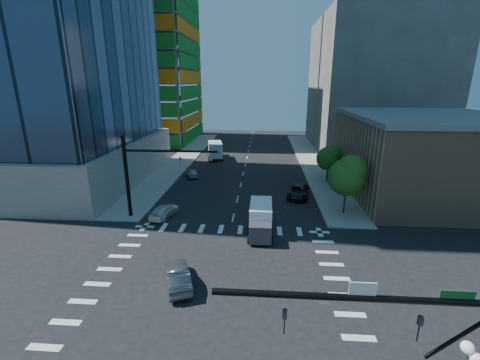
{
  "coord_description": "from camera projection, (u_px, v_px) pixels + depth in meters",
  "views": [
    {
      "loc": [
        3.12,
        -20.79,
        14.39
      ],
      "look_at": [
        1.05,
        8.0,
        5.62
      ],
      "focal_mm": 24.0,
      "sensor_mm": 36.0,
      "label": 1
    }
  ],
  "objects": [
    {
      "name": "sidewalk_ne",
      "position": [
        311.0,
        161.0,
        61.54
      ],
      "size": [
        5.0,
        60.0,
        0.15
      ],
      "primitive_type": "cube",
      "color": "gray",
      "rests_on": "ground"
    },
    {
      "name": "tree_north",
      "position": [
        330.0,
        157.0,
        46.91
      ],
      "size": [
        3.54,
        3.52,
        5.78
      ],
      "color": "#382316",
      "rests_on": "sidewalk_ne"
    },
    {
      "name": "bg_building_ne",
      "position": [
        372.0,
        85.0,
        70.8
      ],
      "size": [
        24.0,
        30.0,
        28.0
      ],
      "primitive_type": "cube",
      "color": "#5D5653",
      "rests_on": "ground"
    },
    {
      "name": "sidewalk_nw",
      "position": [
        183.0,
        158.0,
        63.25
      ],
      "size": [
        5.0,
        60.0,
        0.15
      ],
      "primitive_type": "cube",
      "color": "gray",
      "rests_on": "ground"
    },
    {
      "name": "road_markings",
      "position": [
        219.0,
        281.0,
        24.24
      ],
      "size": [
        20.0,
        20.0,
        0.01
      ],
      "primitive_type": "cube",
      "color": "silver",
      "rests_on": "ground"
    },
    {
      "name": "ground",
      "position": [
        219.0,
        281.0,
        24.24
      ],
      "size": [
        160.0,
        160.0,
        0.0
      ],
      "primitive_type": "plane",
      "color": "black",
      "rests_on": "ground"
    },
    {
      "name": "car_sb_mid",
      "position": [
        192.0,
        173.0,
        50.99
      ],
      "size": [
        2.82,
        4.08,
        1.29
      ],
      "primitive_type": "imported",
      "rotation": [
        0.0,
        0.0,
        3.52
      ],
      "color": "#A4A6AC",
      "rests_on": "ground"
    },
    {
      "name": "signal_mast_nw",
      "position": [
        140.0,
        169.0,
        34.31
      ],
      "size": [
        10.2,
        0.4,
        9.0
      ],
      "color": "black",
      "rests_on": "sidewalk_nw"
    },
    {
      "name": "construction_building",
      "position": [
        140.0,
        39.0,
        78.07
      ],
      "size": [
        25.16,
        34.5,
        70.6
      ],
      "color": "slate",
      "rests_on": "ground"
    },
    {
      "name": "car_nb_far",
      "position": [
        298.0,
        191.0,
        41.97
      ],
      "size": [
        3.44,
        5.81,
        1.52
      ],
      "primitive_type": "imported",
      "rotation": [
        0.0,
        0.0,
        -0.18
      ],
      "color": "black",
      "rests_on": "ground"
    },
    {
      "name": "box_truck_far",
      "position": [
        215.0,
        151.0,
        63.47
      ],
      "size": [
        3.92,
        6.81,
        3.36
      ],
      "rotation": [
        0.0,
        0.0,
        3.34
      ],
      "color": "black",
      "rests_on": "ground"
    },
    {
      "name": "commercial_building",
      "position": [
        430.0,
        155.0,
        41.98
      ],
      "size": [
        20.5,
        22.5,
        10.6
      ],
      "color": "tan",
      "rests_on": "ground"
    },
    {
      "name": "box_truck_near",
      "position": [
        261.0,
        222.0,
        31.54
      ],
      "size": [
        2.37,
        5.51,
        2.88
      ],
      "rotation": [
        0.0,
        0.0,
        -0.01
      ],
      "color": "black",
      "rests_on": "ground"
    },
    {
      "name": "car_sb_cross",
      "position": [
        178.0,
        276.0,
        23.6
      ],
      "size": [
        3.17,
        4.94,
        1.54
      ],
      "primitive_type": "imported",
      "rotation": [
        0.0,
        0.0,
        3.5
      ],
      "color": "#4F4F54",
      "rests_on": "ground"
    },
    {
      "name": "car_sb_near",
      "position": [
        164.0,
        211.0,
        35.8
      ],
      "size": [
        2.84,
        4.89,
        1.33
      ],
      "primitive_type": "imported",
      "rotation": [
        0.0,
        0.0,
        2.92
      ],
      "color": "white",
      "rests_on": "ground"
    },
    {
      "name": "tree_south",
      "position": [
        349.0,
        175.0,
        35.28
      ],
      "size": [
        4.16,
        4.16,
        6.82
      ],
      "color": "#382316",
      "rests_on": "sidewalk_ne"
    }
  ]
}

